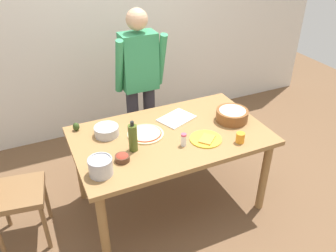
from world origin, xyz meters
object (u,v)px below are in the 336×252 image
small_sauce_bowl (122,158)px  mixing_bowl_steel (107,131)px  salt_shaker (184,140)px  person_cook (140,80)px  pizza_raw_on_board (146,134)px  steel_pot (100,166)px  cup_orange (240,138)px  popcorn_bowl (232,114)px  chair_wooden_left (5,189)px  olive_oil_bottle (133,138)px  plate_with_slice (206,139)px  dining_table (170,143)px  avocado (76,127)px  cutting_board_white (177,118)px

small_sauce_bowl → mixing_bowl_steel: bearing=91.2°
salt_shaker → person_cook: bearing=90.4°
pizza_raw_on_board → small_sauce_bowl: small_sauce_bowl is taller
pizza_raw_on_board → steel_pot: steel_pot is taller
salt_shaker → small_sauce_bowl: bearing=179.0°
small_sauce_bowl → cup_orange: 0.94m
popcorn_bowl → steel_pot: 1.27m
person_cook → popcorn_bowl: 0.97m
small_sauce_bowl → pizza_raw_on_board: bearing=42.3°
mixing_bowl_steel → small_sauce_bowl: 0.39m
pizza_raw_on_board → mixing_bowl_steel: size_ratio=1.52×
chair_wooden_left → small_sauce_bowl: (0.85, -0.32, 0.25)m
olive_oil_bottle → plate_with_slice: bearing=-10.9°
pizza_raw_on_board → cup_orange: 0.77m
cup_orange → dining_table: bearing=143.4°
mixing_bowl_steel → cup_orange: bearing=-30.0°
olive_oil_bottle → avocado: bearing=126.2°
chair_wooden_left → pizza_raw_on_board: chair_wooden_left is taller
pizza_raw_on_board → salt_shaker: size_ratio=2.86×
cup_orange → salt_shaker: 0.45m
chair_wooden_left → olive_oil_bottle: bearing=-12.8°
dining_table → small_sauce_bowl: bearing=-159.1°
olive_oil_bottle → salt_shaker: olive_oil_bottle is taller
person_cook → plate_with_slice: 0.99m
dining_table → chair_wooden_left: 1.33m
chair_wooden_left → cutting_board_white: (1.47, 0.07, 0.23)m
pizza_raw_on_board → steel_pot: 0.58m
popcorn_bowl → cutting_board_white: popcorn_bowl is taller
steel_pot → avocado: steel_pot is taller
steel_pot → pizza_raw_on_board: bearing=36.1°
cup_orange → avocado: (-1.15, 0.72, -0.01)m
dining_table → cup_orange: bearing=-36.6°
popcorn_bowl → cutting_board_white: size_ratio=0.93×
popcorn_bowl → olive_oil_bottle: size_ratio=1.09×
pizza_raw_on_board → cup_orange: size_ratio=3.57×
popcorn_bowl → avocado: (-1.28, 0.40, -0.03)m
plate_with_slice → small_sauce_bowl: (-0.70, 0.02, 0.02)m
dining_table → pizza_raw_on_board: (-0.19, 0.08, 0.10)m
dining_table → steel_pot: steel_pot is taller
chair_wooden_left → popcorn_bowl: bearing=-4.6°
person_cook → olive_oil_bottle: (-0.37, -0.84, -0.07)m
person_cook → salt_shaker: 0.96m
plate_with_slice → mixing_bowl_steel: mixing_bowl_steel is taller
person_cook → steel_pot: 1.23m
pizza_raw_on_board → mixing_bowl_steel: bearing=156.2°
olive_oil_bottle → cutting_board_white: size_ratio=0.85×
cup_orange → plate_with_slice: bearing=148.7°
chair_wooden_left → cutting_board_white: size_ratio=3.17×
chair_wooden_left → cup_orange: chair_wooden_left is taller
popcorn_bowl → small_sauce_bowl: size_ratio=2.55×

